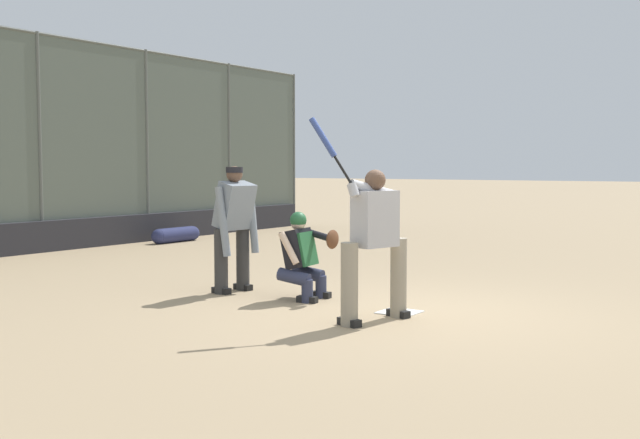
% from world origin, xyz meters
% --- Properties ---
extents(ground_plane, '(160.00, 160.00, 0.00)m').
position_xyz_m(ground_plane, '(0.00, 0.00, 0.00)').
color(ground_plane, tan).
extents(home_plate_marker, '(0.43, 0.43, 0.01)m').
position_xyz_m(home_plate_marker, '(0.00, 0.00, 0.01)').
color(home_plate_marker, white).
rests_on(home_plate_marker, ground_plane).
extents(batter_at_plate, '(0.91, 0.83, 2.22)m').
position_xyz_m(batter_at_plate, '(0.59, 0.01, 0.90)').
color(batter_at_plate, gray).
rests_on(batter_at_plate, ground_plane).
extents(catcher_behind_plate, '(0.62, 0.72, 1.12)m').
position_xyz_m(catcher_behind_plate, '(-0.07, -1.42, 0.58)').
color(catcher_behind_plate, '#2D334C').
rests_on(catcher_behind_plate, ground_plane).
extents(umpire_home, '(0.69, 0.45, 1.69)m').
position_xyz_m(umpire_home, '(0.03, -2.51, 0.91)').
color(umpire_home, '#333333').
rests_on(umpire_home, ground_plane).
extents(equipment_bag_dugout_side, '(1.35, 0.33, 0.33)m').
position_xyz_m(equipment_bag_dugout_side, '(-4.22, -8.02, 0.16)').
color(equipment_bag_dugout_side, navy).
rests_on(equipment_bag_dugout_side, ground_plane).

